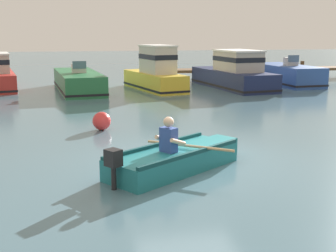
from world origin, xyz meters
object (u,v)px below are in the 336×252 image
at_px(moored_boat_navy, 234,74).
at_px(moored_boat_green, 78,82).
at_px(mooring_buoy, 102,121).
at_px(moored_boat_yellow, 155,74).
at_px(moored_boat_blue, 286,75).
at_px(rowboat_with_person, 176,158).

bearing_deg(moored_boat_navy, moored_boat_green, 177.44).
relative_size(moored_boat_green, moored_boat_navy, 0.99).
height_order(moored_boat_green, mooring_buoy, moored_boat_green).
height_order(moored_boat_yellow, moored_boat_blue, moored_boat_yellow).
height_order(moored_boat_yellow, mooring_buoy, moored_boat_yellow).
distance_m(moored_boat_green, moored_boat_yellow, 3.88).
height_order(moored_boat_green, moored_boat_yellow, moored_boat_yellow).
xyz_separation_m(moored_boat_navy, moored_boat_blue, (3.41, 0.91, -0.22)).
relative_size(moored_boat_yellow, mooring_buoy, 9.40).
xyz_separation_m(moored_boat_yellow, moored_boat_blue, (7.60, 0.93, -0.31)).
bearing_deg(moored_boat_green, rowboat_with_person, -82.10).
bearing_deg(mooring_buoy, moored_boat_navy, 50.99).
bearing_deg(rowboat_with_person, moored_boat_blue, 56.62).
bearing_deg(moored_boat_blue, mooring_buoy, -137.09).
xyz_separation_m(rowboat_with_person, mooring_buoy, (-1.32, 4.37, 0.02)).
distance_m(moored_boat_green, moored_boat_navy, 8.04).
bearing_deg(moored_boat_blue, moored_boat_green, -177.24).
distance_m(rowboat_with_person, mooring_buoy, 4.56).
bearing_deg(moored_boat_blue, moored_boat_navy, -165.05).
height_order(rowboat_with_person, mooring_buoy, rowboat_with_person).
xyz_separation_m(rowboat_with_person, moored_boat_yellow, (1.91, 13.50, 0.58)).
xyz_separation_m(moored_boat_green, moored_boat_navy, (8.02, -0.36, 0.29)).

